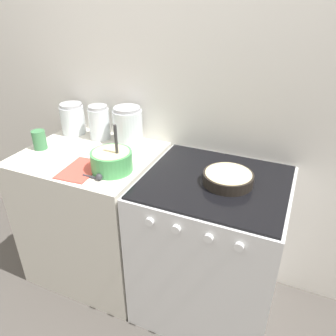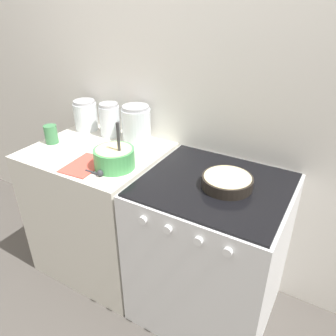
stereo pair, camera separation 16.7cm
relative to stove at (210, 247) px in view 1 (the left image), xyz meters
name	(u,v)px [view 1 (the left image)]	position (x,y,z in m)	size (l,w,h in m)	color
ground_plane	(126,321)	(-0.39, -0.34, -0.44)	(12.00, 12.00, 0.00)	#4C4742
wall_back	(173,93)	(-0.39, 0.36, 0.76)	(4.56, 0.05, 2.40)	white
countertop_cabinet	(96,214)	(-0.78, 0.00, 0.00)	(0.78, 0.67, 0.89)	silver
stove	(210,247)	(0.00, 0.00, 0.00)	(0.75, 0.69, 0.89)	silver
mixing_bowl	(112,160)	(-0.54, -0.12, 0.51)	(0.22, 0.22, 0.26)	#4CA559
baking_pan	(228,178)	(0.06, 0.00, 0.48)	(0.25, 0.25, 0.06)	black
storage_jar_left	(73,121)	(-1.05, 0.23, 0.53)	(0.16, 0.16, 0.20)	silver
storage_jar_middle	(100,125)	(-0.84, 0.23, 0.54)	(0.13, 0.13, 0.22)	silver
storage_jar_right	(128,128)	(-0.63, 0.23, 0.54)	(0.18, 0.18, 0.23)	silver
tin_can	(39,140)	(-1.08, -0.06, 0.50)	(0.08, 0.08, 0.12)	#3F7F4C
recipe_page	(81,170)	(-0.69, -0.18, 0.45)	(0.19, 0.27, 0.01)	#CC4C3F
measuring_spoon	(97,177)	(-0.55, -0.23, 0.46)	(0.12, 0.04, 0.04)	#333338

